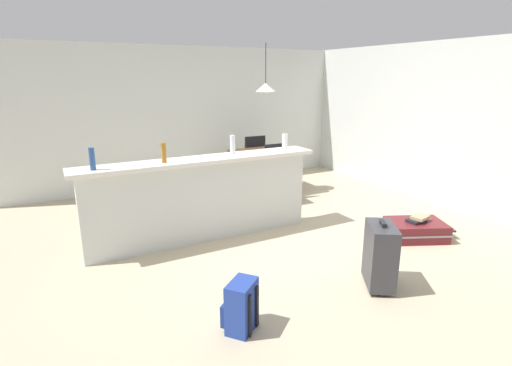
{
  "coord_description": "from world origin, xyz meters",
  "views": [
    {
      "loc": [
        -2.38,
        -4.0,
        1.98
      ],
      "look_at": [
        -0.07,
        0.33,
        0.64
      ],
      "focal_mm": 27.69,
      "sensor_mm": 36.0,
      "label": 1
    }
  ],
  "objects": [
    {
      "name": "ground_plane",
      "position": [
        0.0,
        0.0,
        -0.03
      ],
      "size": [
        13.0,
        13.0,
        0.05
      ],
      "primitive_type": "cube",
      "color": "#BCAD8E"
    },
    {
      "name": "wall_back",
      "position": [
        0.0,
        3.05,
        1.25
      ],
      "size": [
        6.6,
        0.1,
        2.5
      ],
      "primitive_type": "cube",
      "color": "silver",
      "rests_on": "ground_plane"
    },
    {
      "name": "wall_right",
      "position": [
        3.05,
        0.3,
        1.25
      ],
      "size": [
        0.1,
        6.0,
        2.5
      ],
      "primitive_type": "cube",
      "color": "silver",
      "rests_on": "ground_plane"
    },
    {
      "name": "partition_half_wall",
      "position": [
        -0.79,
        0.36,
        0.49
      ],
      "size": [
        2.8,
        0.2,
        0.99
      ],
      "primitive_type": "cube",
      "color": "silver",
      "rests_on": "ground_plane"
    },
    {
      "name": "bar_countertop",
      "position": [
        -0.79,
        0.36,
        1.01
      ],
      "size": [
        2.96,
        0.4,
        0.05
      ],
      "primitive_type": "cube",
      "color": "white",
      "rests_on": "partition_half_wall"
    },
    {
      "name": "bottle_blue",
      "position": [
        -1.99,
        0.32,
        1.15
      ],
      "size": [
        0.06,
        0.06,
        0.24
      ],
      "primitive_type": "cylinder",
      "color": "#284C89",
      "rests_on": "bar_countertop"
    },
    {
      "name": "bottle_amber",
      "position": [
        -1.24,
        0.33,
        1.15
      ],
      "size": [
        0.06,
        0.06,
        0.23
      ],
      "primitive_type": "cylinder",
      "color": "#9E661E",
      "rests_on": "bar_countertop"
    },
    {
      "name": "bottle_clear",
      "position": [
        -0.35,
        0.41,
        1.15
      ],
      "size": [
        0.06,
        0.06,
        0.24
      ],
      "primitive_type": "cylinder",
      "color": "silver",
      "rests_on": "bar_countertop"
    },
    {
      "name": "bottle_white",
      "position": [
        0.42,
        0.42,
        1.14
      ],
      "size": [
        0.07,
        0.07,
        0.2
      ],
      "primitive_type": "cylinder",
      "color": "silver",
      "rests_on": "bar_countertop"
    },
    {
      "name": "dining_table",
      "position": [
        0.93,
        1.82,
        0.65
      ],
      "size": [
        1.1,
        0.8,
        0.74
      ],
      "color": "#4C331E",
      "rests_on": "ground_plane"
    },
    {
      "name": "dining_chair_near_partition",
      "position": [
        0.84,
        1.26,
        0.52
      ],
      "size": [
        0.42,
        0.42,
        0.93
      ],
      "color": "black",
      "rests_on": "ground_plane"
    },
    {
      "name": "dining_chair_far_side",
      "position": [
        0.94,
        2.35,
        0.52
      ],
      "size": [
        0.41,
        0.41,
        0.93
      ],
      "color": "black",
      "rests_on": "ground_plane"
    },
    {
      "name": "pendant_lamp",
      "position": [
        0.94,
        1.87,
        1.8
      ],
      "size": [
        0.34,
        0.34,
        0.82
      ],
      "color": "black"
    },
    {
      "name": "suitcase_flat_maroon",
      "position": [
        1.58,
        -0.87,
        0.11
      ],
      "size": [
        0.89,
        0.74,
        0.22
      ],
      "color": "maroon",
      "rests_on": "ground_plane"
    },
    {
      "name": "backpack_blue",
      "position": [
        -1.18,
        -1.49,
        0.2
      ],
      "size": [
        0.34,
        0.34,
        0.42
      ],
      "color": "#233D93",
      "rests_on": "ground_plane"
    },
    {
      "name": "suitcase_upright_charcoal",
      "position": [
        0.29,
        -1.52,
        0.33
      ],
      "size": [
        0.44,
        0.5,
        0.67
      ],
      "color": "#38383D",
      "rests_on": "ground_plane"
    },
    {
      "name": "book_stack",
      "position": [
        1.58,
        -0.88,
        0.26
      ],
      "size": [
        0.3,
        0.2,
        0.07
      ],
      "color": "black",
      "rests_on": "suitcase_flat_maroon"
    }
  ]
}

